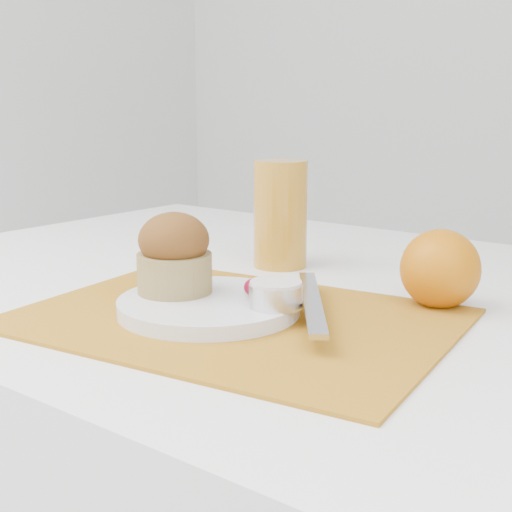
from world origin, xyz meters
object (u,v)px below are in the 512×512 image
Objects in this scene: plate at (209,306)px; juice_glass at (280,214)px; muffin at (174,255)px; orange at (440,269)px.

juice_glass is (-0.07, 0.23, 0.06)m from plate.
orange is at bearing 38.84° from muffin.
plate is at bearing 3.14° from muffin.
juice_glass is at bearing 96.98° from muffin.
plate is 0.25m from orange.
orange is 0.26m from juice_glass.
muffin reaches higher than orange.
juice_glass is at bearing 107.93° from plate.
muffin is (-0.05, -0.00, 0.05)m from plate.
juice_glass reaches higher than orange.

